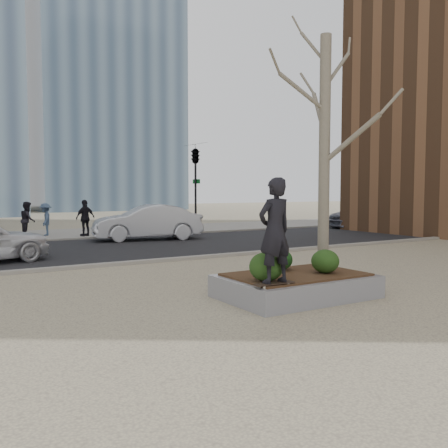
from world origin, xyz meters
TOP-DOWN VIEW (x-y plane):
  - ground at (0.00, 0.00)m, footprint 120.00×120.00m
  - street at (0.00, 10.00)m, footprint 60.00×8.00m
  - far_sidewalk at (0.00, 17.00)m, footprint 60.00×6.00m
  - planter at (1.00, 0.00)m, footprint 3.00×2.00m
  - planter_mulch at (1.00, 0.00)m, footprint 2.70×1.70m
  - sycamore_tree at (2.00, 0.30)m, footprint 2.80×2.80m
  - shrub_left at (-0.03, -0.38)m, footprint 0.64×0.64m
  - shrub_middle at (0.99, 0.51)m, footprint 0.52×0.52m
  - shrub_right at (1.55, -0.26)m, footprint 0.57×0.57m
  - skateboard at (-0.10, -0.72)m, footprint 0.79×0.23m
  - skateboarder at (-0.10, -0.72)m, footprint 0.71×0.49m
  - car_silver at (2.88, 12.26)m, footprint 4.83×2.50m
  - car_third at (16.41, 12.31)m, footprint 5.09×2.07m
  - pedestrian_a at (-1.38, 15.84)m, footprint 0.77×0.91m
  - pedestrian_b at (-0.48, 16.50)m, footprint 0.83×1.11m
  - pedestrian_c at (1.05, 15.29)m, footprint 1.08×0.72m
  - traffic_light_far at (6.50, 14.60)m, footprint 0.60×2.48m

SIDE VIEW (x-z plane):
  - ground at x=0.00m, z-range 0.00..0.00m
  - street at x=0.00m, z-range 0.00..0.02m
  - far_sidewalk at x=0.00m, z-range 0.00..0.02m
  - planter at x=1.00m, z-range 0.00..0.45m
  - planter_mulch at x=1.00m, z-range 0.45..0.49m
  - skateboard at x=-0.10m, z-range 0.45..0.53m
  - shrub_middle at x=0.99m, z-range 0.49..0.93m
  - shrub_right at x=1.55m, z-range 0.49..0.97m
  - car_third at x=16.41m, z-range 0.02..1.50m
  - shrub_left at x=-0.03m, z-range 0.49..1.04m
  - car_silver at x=2.88m, z-range 0.02..1.54m
  - pedestrian_b at x=-0.48m, z-range 0.02..1.56m
  - pedestrian_a at x=-1.38m, z-range 0.02..1.65m
  - pedestrian_c at x=1.05m, z-range 0.02..1.72m
  - skateboarder at x=-0.10m, z-range 0.52..2.41m
  - traffic_light_far at x=6.50m, z-range 0.00..4.50m
  - sycamore_tree at x=2.00m, z-range 0.49..7.09m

